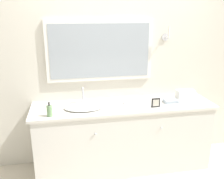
# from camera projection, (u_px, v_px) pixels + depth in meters

# --- Properties ---
(wall_back) EXTENTS (8.00, 0.18, 2.55)m
(wall_back) POSITION_uv_depth(u_px,v_px,m) (118.00, 65.00, 3.19)
(wall_back) COLOR silver
(wall_back) RESTS_ON ground_plane
(vanity_counter) EXTENTS (2.20, 0.59, 0.85)m
(vanity_counter) POSITION_uv_depth(u_px,v_px,m) (123.00, 136.00, 3.14)
(vanity_counter) COLOR silver
(vanity_counter) RESTS_ON ground_plane
(sink_basin) EXTENTS (0.46, 0.36, 0.21)m
(sink_basin) POSITION_uv_depth(u_px,v_px,m) (84.00, 106.00, 2.91)
(sink_basin) COLOR white
(sink_basin) RESTS_ON vanity_counter
(soap_bottle) EXTENTS (0.06, 0.06, 0.16)m
(soap_bottle) POSITION_uv_depth(u_px,v_px,m) (49.00, 111.00, 2.66)
(soap_bottle) COLOR #709966
(soap_bottle) RESTS_ON vanity_counter
(appliance_box) EXTENTS (0.22, 0.11, 0.13)m
(appliance_box) POSITION_uv_depth(u_px,v_px,m) (185.00, 95.00, 3.18)
(appliance_box) COLOR white
(appliance_box) RESTS_ON vanity_counter
(picture_frame) EXTENTS (0.10, 0.01, 0.11)m
(picture_frame) POSITION_uv_depth(u_px,v_px,m) (156.00, 103.00, 2.92)
(picture_frame) COLOR black
(picture_frame) RESTS_ON vanity_counter
(hand_towel_near_sink) EXTENTS (0.17, 0.12, 0.04)m
(hand_towel_near_sink) POSITION_uv_depth(u_px,v_px,m) (171.00, 101.00, 3.09)
(hand_towel_near_sink) COLOR #A8B7C6
(hand_towel_near_sink) RESTS_ON vanity_counter
(metal_tray) EXTENTS (0.18, 0.10, 0.01)m
(metal_tray) POSITION_uv_depth(u_px,v_px,m) (131.00, 103.00, 3.04)
(metal_tray) COLOR silver
(metal_tray) RESTS_ON vanity_counter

